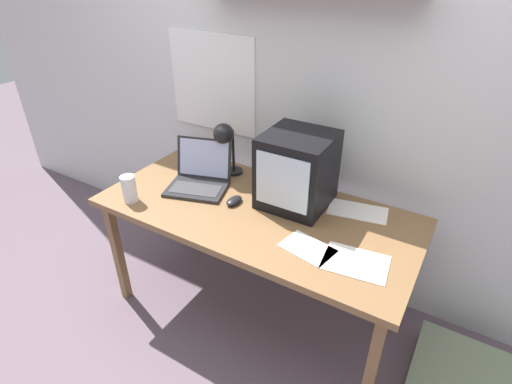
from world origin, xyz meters
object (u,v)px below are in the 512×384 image
Objects in this scene: corner_desk at (256,218)px; juice_glass at (129,190)px; computer_mouse at (234,201)px; open_notebook at (308,248)px; floor_cushion at (463,382)px; crt_monitor at (297,170)px; printed_handout at (355,262)px; desk_lamp at (225,138)px; laptop at (200,175)px; loose_paper_near_monitor at (358,211)px.

juice_glass reaches higher than corner_desk.
computer_mouse is 0.50m from open_notebook.
open_notebook is 1.03m from floor_cushion.
crt_monitor is 0.36m from computer_mouse.
computer_mouse is at bearing -176.23° from floor_cushion.
crt_monitor is 1.30× the size of printed_handout.
crt_monitor reaches higher than desk_lamp.
crt_monitor is 1.30m from floor_cushion.
crt_monitor reaches higher than laptop.
corner_desk is 0.67m from juice_glass.
juice_glass is 0.97m from open_notebook.
crt_monitor is at bearing 145.12° from printed_handout.
computer_mouse reaches higher than floor_cushion.
desk_lamp is (-0.47, 0.05, 0.05)m from crt_monitor.
juice_glass reaches higher than floor_cushion.
corner_desk is 0.39m from open_notebook.
corner_desk is 0.59m from printed_handout.
laptop is 0.78m from open_notebook.
open_notebook is (0.68, -0.37, -0.23)m from desk_lamp.
laptop is 1.20× the size of desk_lamp.
printed_handout is at bearing -159.52° from floor_cushion.
open_notebook is 0.81× the size of loose_paper_near_monitor.
corner_desk is at bearing -132.19° from crt_monitor.
corner_desk is 5.01× the size of desk_lamp.
juice_glass is 1.17m from loose_paper_near_monitor.
open_notebook is at bearing -23.29° from corner_desk.
printed_handout and loose_paper_near_monitor have the same top height.
printed_handout is (0.43, -0.30, -0.19)m from crt_monitor.
desk_lamp reaches higher than computer_mouse.
floor_cushion is (1.24, 0.08, -0.67)m from computer_mouse.
laptop is at bearing 172.79° from corner_desk.
laptop is 0.28m from computer_mouse.
floor_cushion is (0.98, -0.09, -0.85)m from crt_monitor.
juice_glass is (-0.60, -0.27, 0.12)m from corner_desk.
corner_desk is at bearing -176.48° from floor_cushion.
desk_lamp is at bearing 147.06° from corner_desk.
crt_monitor is 1.49× the size of open_notebook.
crt_monitor is at bearing 6.41° from desk_lamp.
corner_desk is 4.19× the size of laptop.
printed_handout is (1.17, 0.13, -0.06)m from juice_glass.
crt_monitor is 0.87m from juice_glass.
computer_mouse is at bearing -35.09° from desk_lamp.
printed_handout is at bearing -10.15° from computer_mouse.
corner_desk is at bearing -151.55° from loose_paper_near_monitor.
floor_cushion is at bearing -16.76° from laptop.
computer_mouse is 0.63m from loose_paper_near_monitor.
juice_glass is (-0.74, -0.43, -0.12)m from crt_monitor.
floor_cushion is (1.51, 0.02, -0.72)m from laptop.
crt_monitor reaches higher than computer_mouse.
desk_lamp is 0.58m from juice_glass.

